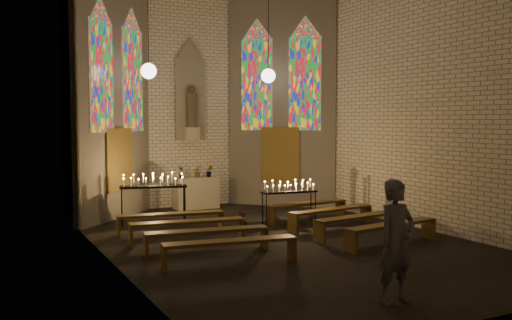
# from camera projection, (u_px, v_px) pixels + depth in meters

# --- Properties ---
(floor) EXTENTS (12.00, 12.00, 0.00)m
(floor) POSITION_uv_depth(u_px,v_px,m) (279.00, 240.00, 13.44)
(floor) COLOR black
(floor) RESTS_ON ground
(room) EXTENTS (8.22, 12.43, 7.00)m
(room) POSITION_uv_depth(u_px,v_px,m) (221.00, 89.00, 16.18)
(room) COLOR #EEE0C7
(room) RESTS_ON ground
(altar) EXTENTS (1.40, 0.60, 1.00)m
(altar) POSITION_uv_depth(u_px,v_px,m) (196.00, 193.00, 18.25)
(altar) COLOR beige
(altar) RESTS_ON ground
(flower_vase_left) EXTENTS (0.25, 0.21, 0.39)m
(flower_vase_left) POSITION_uv_depth(u_px,v_px,m) (181.00, 172.00, 17.88)
(flower_vase_left) COLOR #4C723F
(flower_vase_left) RESTS_ON altar
(flower_vase_center) EXTENTS (0.35, 0.32, 0.35)m
(flower_vase_center) POSITION_uv_depth(u_px,v_px,m) (198.00, 172.00, 18.25)
(flower_vase_center) COLOR #4C723F
(flower_vase_center) RESTS_ON altar
(flower_vase_right) EXTENTS (0.25, 0.22, 0.39)m
(flower_vase_right) POSITION_uv_depth(u_px,v_px,m) (209.00, 171.00, 18.31)
(flower_vase_right) COLOR #4C723F
(flower_vase_right) RESTS_ON altar
(aisle_flower_pot) EXTENTS (0.29, 0.29, 0.45)m
(aisle_flower_pot) POSITION_uv_depth(u_px,v_px,m) (242.00, 220.00, 14.92)
(aisle_flower_pot) COLOR #4C723F
(aisle_flower_pot) RESTS_ON ground
(votive_stand_left) EXTENTS (1.84, 0.85, 1.31)m
(votive_stand_left) POSITION_uv_depth(u_px,v_px,m) (153.00, 183.00, 15.44)
(votive_stand_left) COLOR black
(votive_stand_left) RESTS_ON ground
(votive_stand_right) EXTENTS (1.57, 0.54, 1.13)m
(votive_stand_right) POSITION_uv_depth(u_px,v_px,m) (289.00, 189.00, 15.41)
(votive_stand_right) COLOR black
(votive_stand_right) RESTS_ON ground
(pew_left_0) EXTENTS (2.67, 0.75, 0.51)m
(pew_left_0) POSITION_uv_depth(u_px,v_px,m) (171.00, 217.00, 14.25)
(pew_left_0) COLOR #523C17
(pew_left_0) RESTS_ON ground
(pew_right_0) EXTENTS (2.67, 0.75, 0.51)m
(pew_right_0) POSITION_uv_depth(u_px,v_px,m) (307.00, 206.00, 16.05)
(pew_right_0) COLOR #523C17
(pew_right_0) RESTS_ON ground
(pew_left_1) EXTENTS (2.67, 0.75, 0.51)m
(pew_left_1) POSITION_uv_depth(u_px,v_px,m) (188.00, 225.00, 13.18)
(pew_left_1) COLOR #523C17
(pew_left_1) RESTS_ON ground
(pew_right_1) EXTENTS (2.67, 0.75, 0.51)m
(pew_right_1) POSITION_uv_depth(u_px,v_px,m) (331.00, 212.00, 14.99)
(pew_right_1) COLOR #523C17
(pew_right_1) RESTS_ON ground
(pew_left_2) EXTENTS (2.67, 0.75, 0.51)m
(pew_left_2) POSITION_uv_depth(u_px,v_px,m) (207.00, 234.00, 12.11)
(pew_left_2) COLOR #523C17
(pew_left_2) RESTS_ON ground
(pew_right_2) EXTENTS (2.67, 0.75, 0.51)m
(pew_right_2) POSITION_uv_depth(u_px,v_px,m) (359.00, 219.00, 13.92)
(pew_right_2) COLOR #523C17
(pew_right_2) RESTS_ON ground
(pew_left_3) EXTENTS (2.67, 0.75, 0.51)m
(pew_left_3) POSITION_uv_depth(u_px,v_px,m) (230.00, 245.00, 11.05)
(pew_left_3) COLOR #523C17
(pew_left_3) RESTS_ON ground
(pew_right_3) EXTENTS (2.67, 0.75, 0.51)m
(pew_right_3) POSITION_uv_depth(u_px,v_px,m) (392.00, 227.00, 12.85)
(pew_right_3) COLOR #523C17
(pew_right_3) RESTS_ON ground
(visitor) EXTENTS (0.75, 0.53, 1.92)m
(visitor) POSITION_uv_depth(u_px,v_px,m) (397.00, 242.00, 8.76)
(visitor) COLOR #44454D
(visitor) RESTS_ON ground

